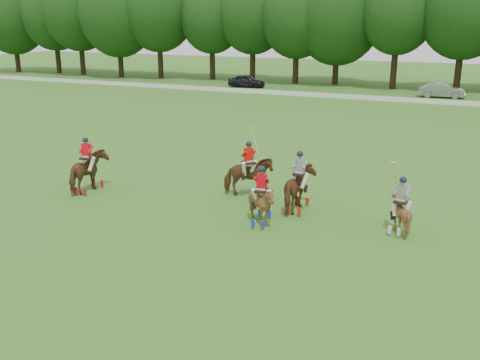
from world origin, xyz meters
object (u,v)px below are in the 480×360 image
at_px(polo_stripe_a, 299,189).
at_px(car_left, 247,81).
at_px(polo_ball, 255,221).
at_px(polo_red_a, 88,172).
at_px(polo_red_b, 249,177).
at_px(car_mid, 442,90).
at_px(polo_red_c, 261,204).
at_px(polo_stripe_b, 400,213).

bearing_deg(polo_stripe_a, car_left, 116.22).
xyz_separation_m(polo_stripe_a, polo_ball, (-1.10, -1.95, -0.87)).
relative_size(polo_red_a, polo_red_b, 0.83).
bearing_deg(polo_ball, polo_red_a, 176.45).
bearing_deg(car_mid, polo_ball, 170.70).
xyz_separation_m(polo_red_c, polo_stripe_a, (0.81, 2.00, 0.11)).
distance_m(car_mid, polo_ball, 39.17).
bearing_deg(car_mid, polo_red_c, 171.12).
height_order(polo_red_a, polo_stripe_a, polo_red_a).
xyz_separation_m(car_mid, polo_stripe_a, (-2.80, -37.01, 0.20)).
distance_m(polo_red_b, polo_stripe_b, 6.79).
bearing_deg(polo_red_c, polo_red_a, 176.24).
height_order(car_left, polo_red_a, polo_red_a).
height_order(car_mid, polo_ball, car_mid).
relative_size(polo_stripe_a, polo_stripe_b, 0.94).
bearing_deg(car_left, polo_stripe_b, -155.25).
distance_m(polo_red_b, polo_stripe_a, 2.68).
bearing_deg(polo_red_a, polo_red_c, -3.76).
height_order(polo_red_b, polo_stripe_b, polo_red_b).
relative_size(polo_red_b, polo_stripe_a, 1.21).
distance_m(polo_red_b, polo_red_c, 3.32).
xyz_separation_m(car_mid, polo_red_a, (-12.16, -38.45, 0.21)).
bearing_deg(car_left, polo_red_b, -162.39).
relative_size(car_mid, polo_red_c, 1.93).
relative_size(polo_red_b, polo_stripe_b, 1.13).
bearing_deg(car_mid, polo_red_a, 158.86).
relative_size(car_mid, polo_stripe_b, 1.64).
distance_m(car_left, car_mid, 21.03).
distance_m(polo_red_a, polo_red_c, 8.57).
distance_m(polo_stripe_a, polo_ball, 2.40).
bearing_deg(polo_red_b, polo_red_c, -58.54).
xyz_separation_m(car_left, polo_red_b, (15.68, -36.18, 0.19)).
relative_size(polo_red_b, polo_red_c, 1.33).
xyz_separation_m(polo_red_a, polo_stripe_b, (13.42, 0.72, -0.18)).
height_order(polo_red_b, polo_ball, polo_red_b).
bearing_deg(polo_stripe_a, polo_stripe_b, -10.10).
height_order(polo_stripe_b, polo_ball, polo_stripe_b).
bearing_deg(polo_red_b, polo_stripe_a, -18.05).
xyz_separation_m(polo_red_b, polo_red_c, (1.73, -2.83, -0.10)).
distance_m(polo_stripe_a, polo_stripe_b, 4.13).
distance_m(car_left, polo_stripe_a, 41.26).
relative_size(polo_red_a, polo_red_c, 1.10).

